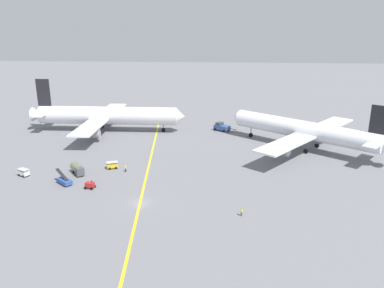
{
  "coord_description": "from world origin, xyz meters",
  "views": [
    {
      "loc": [
        15.72,
        -68.03,
        33.86
      ],
      "look_at": [
        8.19,
        27.3,
        4.0
      ],
      "focal_mm": 35.75,
      "sensor_mm": 36.0,
      "label": 1
    }
  ],
  "objects": [
    {
      "name": "gse_gpu_cart_small",
      "position": [
        -12.32,
        6.13,
        0.79
      ],
      "size": [
        2.33,
        1.92,
        1.9
      ],
      "color": "red",
      "rests_on": "ground"
    },
    {
      "name": "ground_plane",
      "position": [
        0.0,
        0.0,
        0.0
      ],
      "size": [
        600.0,
        600.0,
        0.0
      ],
      "primitive_type": "plane",
      "color": "slate"
    },
    {
      "name": "ground_crew_wing_walker_right",
      "position": [
        19.85,
        -3.87,
        0.84
      ],
      "size": [
        0.36,
        0.47,
        1.62
      ],
      "color": "#4C4C51",
      "rests_on": "ground"
    },
    {
      "name": "gse_belt_loader_portside",
      "position": [
        -18.74,
        7.91,
        0.83
      ],
      "size": [
        4.62,
        4.05,
        3.02
      ],
      "color": "#2D5199",
      "rests_on": "ground"
    },
    {
      "name": "gse_baggage_cart_trailing",
      "position": [
        -10.81,
        18.3,
        0.86
      ],
      "size": [
        3.13,
        2.52,
        1.71
      ],
      "color": "gold",
      "rests_on": "ground"
    },
    {
      "name": "airliner_at_gate_left",
      "position": [
        -22.08,
        52.56,
        5.22
      ],
      "size": [
        51.24,
        45.59,
        17.11
      ],
      "color": "silver",
      "rests_on": "ground"
    },
    {
      "name": "pushback_tug",
      "position": [
        15.95,
        55.88,
        1.29
      ],
      "size": [
        7.63,
        6.06,
        3.04
      ],
      "color": "#2D4C8C",
      "rests_on": "ground"
    },
    {
      "name": "ground_crew_marshaller_foreground",
      "position": [
        -7.01,
        16.43,
        0.87
      ],
      "size": [
        0.36,
        0.36,
        1.67
      ],
      "color": "black",
      "rests_on": "ground"
    },
    {
      "name": "gse_baggage_cart_near_cluster",
      "position": [
        -30.17,
        11.89,
        0.86
      ],
      "size": [
        3.15,
        2.64,
        1.71
      ],
      "color": "silver",
      "rests_on": "ground"
    },
    {
      "name": "airliner_being_pushed",
      "position": [
        39.16,
        38.11,
        5.45
      ],
      "size": [
        41.64,
        41.85,
        15.19
      ],
      "color": "white",
      "rests_on": "ground"
    },
    {
      "name": "gse_fuel_bowser_stubby",
      "position": [
        -17.94,
        13.98,
        1.33
      ],
      "size": [
        4.52,
        5.01,
        2.4
      ],
      "color": "#666B4C",
      "rests_on": "ground"
    },
    {
      "name": "taxiway_stripe",
      "position": [
        -1.09,
        10.0,
        0.0
      ],
      "size": [
        12.95,
        119.4,
        0.01
      ],
      "primitive_type": "cube",
      "rotation": [
        0.0,
        0.0,
        0.1
      ],
      "color": "yellow",
      "rests_on": "ground"
    }
  ]
}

